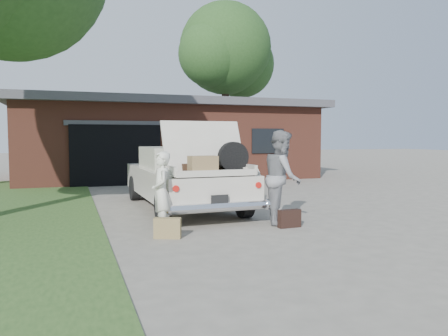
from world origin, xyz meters
name	(u,v)px	position (x,y,z in m)	size (l,w,h in m)	color
ground	(234,225)	(0.00, 0.00, 0.00)	(90.00, 90.00, 0.00)	gray
house	(164,139)	(0.98, 11.47, 1.67)	(12.80, 7.80, 3.30)	brown
tree_right	(227,54)	(6.04, 17.13, 6.79)	(6.35, 5.52, 9.86)	#38281E
sedan	(183,177)	(-0.45, 2.33, 0.78)	(2.17, 5.33, 2.10)	beige
woman_left	(162,192)	(-1.51, -0.25, 0.75)	(0.54, 0.36, 1.49)	silver
woman_right	(282,177)	(0.97, -0.18, 0.95)	(0.92, 0.72, 1.89)	gray
suitcase_left	(167,228)	(-1.51, -0.73, 0.18)	(0.46, 0.15, 0.36)	olive
suitcase_right	(289,219)	(0.92, -0.62, 0.17)	(0.45, 0.14, 0.35)	black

